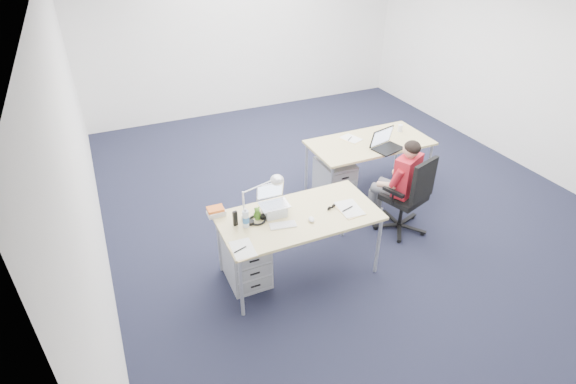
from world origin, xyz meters
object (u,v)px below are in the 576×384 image
(desk_near, at_px, (299,219))
(computer_mouse, at_px, (311,219))
(office_chair, at_px, (404,209))
(sunglasses, at_px, (331,208))
(headphones, at_px, (257,219))
(wireless_keyboard, at_px, (283,225))
(dark_laptop, at_px, (389,140))
(book_stack, at_px, (216,211))
(drawer_pedestal_far, at_px, (334,180))
(desk_lamp, at_px, (257,198))
(seated_person, at_px, (396,183))
(far_cup, at_px, (400,128))
(drawer_pedestal_near, at_px, (246,258))
(water_bottle, at_px, (246,218))
(cordless_phone, at_px, (235,218))
(desk_far, at_px, (370,145))
(silver_laptop, at_px, (274,202))
(bear_figurine, at_px, (257,213))
(can_koozie, at_px, (285,206))

(desk_near, xyz_separation_m, computer_mouse, (0.07, -0.13, 0.06))
(office_chair, bearing_deg, sunglasses, 171.51)
(office_chair, height_order, sunglasses, office_chair)
(office_chair, height_order, headphones, office_chair)
(wireless_keyboard, height_order, dark_laptop, dark_laptop)
(book_stack, relative_size, dark_laptop, 0.47)
(drawer_pedestal_far, height_order, desk_lamp, desk_lamp)
(wireless_keyboard, bearing_deg, seated_person, 25.04)
(dark_laptop, bearing_deg, far_cup, 26.18)
(dark_laptop, bearing_deg, drawer_pedestal_near, -175.29)
(seated_person, distance_m, water_bottle, 1.99)
(far_cup, bearing_deg, office_chair, -121.18)
(seated_person, bearing_deg, far_cup, 26.67)
(drawer_pedestal_far, xyz_separation_m, cordless_phone, (-1.68, -1.02, 0.53))
(computer_mouse, bearing_deg, book_stack, 164.15)
(desk_near, xyz_separation_m, desk_far, (1.57, 1.14, 0.00))
(desk_far, height_order, wireless_keyboard, wireless_keyboard)
(drawer_pedestal_near, distance_m, far_cup, 2.95)
(computer_mouse, bearing_deg, dark_laptop, 46.56)
(desk_far, xyz_separation_m, desk_lamp, (-1.96, -1.00, 0.27))
(headphones, bearing_deg, desk_near, -25.48)
(desk_lamp, xyz_separation_m, dark_laptop, (2.05, 0.71, -0.09))
(drawer_pedestal_far, relative_size, silver_laptop, 1.83)
(desk_near, height_order, book_stack, book_stack)
(drawer_pedestal_far, xyz_separation_m, computer_mouse, (-0.99, -1.25, 0.47))
(cordless_phone, bearing_deg, sunglasses, -16.96)
(drawer_pedestal_near, xyz_separation_m, cordless_phone, (-0.08, -0.01, 0.53))
(office_chair, distance_m, water_bottle, 2.09)
(drawer_pedestal_near, distance_m, bear_figurine, 0.54)
(sunglasses, distance_m, far_cup, 2.19)
(bear_figurine, bearing_deg, office_chair, -5.92)
(office_chair, xyz_separation_m, can_koozie, (-1.57, -0.04, 0.50))
(water_bottle, relative_size, desk_lamp, 0.46)
(silver_laptop, xyz_separation_m, headphones, (-0.20, -0.04, -0.13))
(silver_laptop, height_order, wireless_keyboard, silver_laptop)
(drawer_pedestal_near, xyz_separation_m, drawer_pedestal_far, (1.60, 1.01, 0.00))
(drawer_pedestal_far, distance_m, sunglasses, 1.43)
(bear_figurine, height_order, desk_lamp, desk_lamp)
(desk_near, relative_size, far_cup, 16.94)
(sunglasses, relative_size, desk_lamp, 0.26)
(drawer_pedestal_near, xyz_separation_m, dark_laptop, (2.20, 0.74, 0.59))
(sunglasses, height_order, dark_laptop, dark_laptop)
(seated_person, distance_m, dark_laptop, 0.65)
(computer_mouse, distance_m, cordless_phone, 0.74)
(seated_person, distance_m, desk_lamp, 1.85)
(book_stack, bearing_deg, sunglasses, -18.93)
(desk_far, bearing_deg, desk_lamp, -153.00)
(drawer_pedestal_near, bearing_deg, far_cup, 23.11)
(office_chair, bearing_deg, computer_mouse, 173.77)
(office_chair, distance_m, book_stack, 2.28)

